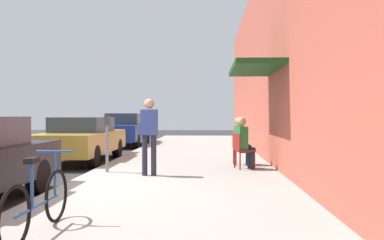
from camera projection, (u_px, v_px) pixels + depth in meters
ground_plane at (59, 192)px, 7.35m from camera, size 60.00×60.00×0.00m
sidewalk_slab at (184, 174)px, 9.25m from camera, size 4.50×32.00×0.12m
building_facade at (286, 45)px, 9.11m from camera, size 1.40×32.00×6.22m
parked_car_1 at (82, 139)px, 12.03m from camera, size 1.80×4.40×1.39m
parked_car_2 at (125, 129)px, 18.31m from camera, size 1.80×4.40×1.54m
parking_meter at (107, 139)px, 9.10m from camera, size 0.12×0.10×1.32m
bicycle_0 at (38, 203)px, 4.33m from camera, size 0.46×1.71×0.90m
cafe_chair_0 at (241, 149)px, 9.64m from camera, size 0.55×0.55×0.87m
seated_patron_0 at (244, 141)px, 9.66m from camera, size 0.50×0.46×1.29m
cafe_chair_1 at (239, 146)px, 10.45m from camera, size 0.48×0.48×0.87m
seated_patron_1 at (241, 139)px, 10.45m from camera, size 0.45×0.39×1.29m
pedestrian_standing at (149, 130)px, 8.56m from camera, size 0.36×0.22×1.70m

